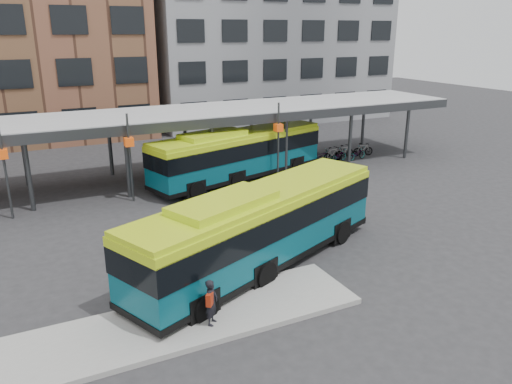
{
  "coord_description": "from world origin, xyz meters",
  "views": [
    {
      "loc": [
        -8.42,
        -16.4,
        8.98
      ],
      "look_at": [
        1.28,
        3.21,
        1.8
      ],
      "focal_mm": 35.0,
      "sensor_mm": 36.0,
      "label": 1
    }
  ],
  "objects": [
    {
      "name": "bike_rack",
      "position": [
        12.51,
        12.0,
        0.48
      ],
      "size": [
        5.54,
        1.73,
        1.06
      ],
      "color": "slate",
      "rests_on": "ground"
    },
    {
      "name": "bus_front",
      "position": [
        -0.34,
        -0.42,
        1.74
      ],
      "size": [
        12.18,
        7.11,
        3.35
      ],
      "rotation": [
        0.0,
        0.0,
        0.4
      ],
      "color": "#084A58",
      "rests_on": "ground"
    },
    {
      "name": "canopy",
      "position": [
        -0.06,
        12.87,
        3.91
      ],
      "size": [
        40.0,
        6.53,
        4.8
      ],
      "color": "#999B9E",
      "rests_on": "ground"
    },
    {
      "name": "pedestrian",
      "position": [
        -3.64,
        -3.63,
        0.94
      ],
      "size": [
        0.63,
        0.65,
        1.51
      ],
      "rotation": [
        0.0,
        0.0,
        0.87
      ],
      "color": "black",
      "rests_on": "boarding_island"
    },
    {
      "name": "ground",
      "position": [
        0.0,
        0.0,
        0.0
      ],
      "size": [
        120.0,
        120.0,
        0.0
      ],
      "primitive_type": "plane",
      "color": "#28282B",
      "rests_on": "ground"
    },
    {
      "name": "bus_rear",
      "position": [
        3.84,
        10.83,
        1.7
      ],
      "size": [
        12.1,
        5.66,
        3.27
      ],
      "rotation": [
        0.0,
        0.0,
        0.28
      ],
      "color": "#084A58",
      "rests_on": "ground"
    },
    {
      "name": "building_grey",
      "position": [
        16.0,
        32.0,
        10.0
      ],
      "size": [
        24.0,
        14.0,
        20.0
      ],
      "primitive_type": "cube",
      "color": "slate",
      "rests_on": "ground"
    },
    {
      "name": "boarding_island",
      "position": [
        -5.5,
        -3.0,
        0.09
      ],
      "size": [
        14.0,
        3.0,
        0.18
      ],
      "primitive_type": "cube",
      "color": "gray",
      "rests_on": "ground"
    }
  ]
}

